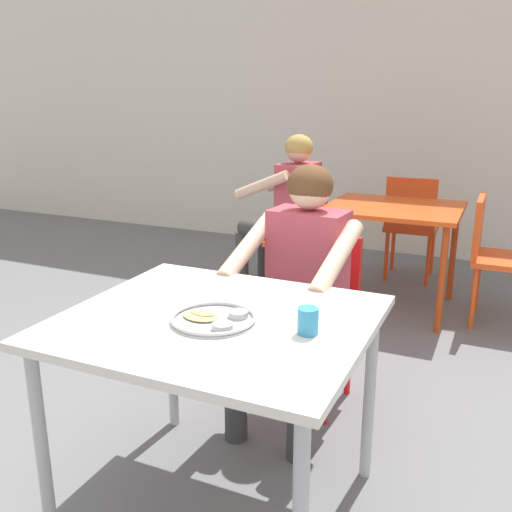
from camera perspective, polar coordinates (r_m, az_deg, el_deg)
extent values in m
cube|color=silver|center=(5.43, 16.61, 17.90)|extent=(12.00, 0.12, 3.40)
cube|color=silver|center=(1.92, -3.93, -6.54)|extent=(1.01, 0.90, 0.03)
cylinder|color=#B2B2B7|center=(2.06, -20.76, -17.68)|extent=(0.04, 0.04, 0.72)
cylinder|color=#B2B2B7|center=(2.59, -8.50, -9.55)|extent=(0.04, 0.04, 0.72)
cylinder|color=#B2B2B7|center=(2.28, 11.36, -13.48)|extent=(0.04, 0.04, 0.72)
cylinder|color=#B7BABF|center=(1.87, -4.31, -6.53)|extent=(0.28, 0.28, 0.01)
torus|color=#B7BABF|center=(1.87, -4.31, -6.22)|extent=(0.28, 0.28, 0.01)
cylinder|color=#B2B5BA|center=(1.79, -3.38, -7.09)|extent=(0.07, 0.07, 0.02)
cylinder|color=#9E4714|center=(1.79, -3.38, -6.97)|extent=(0.06, 0.06, 0.01)
cylinder|color=#B2B5BA|center=(1.89, -1.79, -5.87)|extent=(0.07, 0.07, 0.02)
cylinder|color=#B77F23|center=(1.88, -1.79, -5.75)|extent=(0.06, 0.06, 0.01)
ellipsoid|color=tan|center=(1.89, -5.63, -6.03)|extent=(0.14, 0.11, 0.01)
ellipsoid|color=tan|center=(1.90, -5.43, -5.68)|extent=(0.10, 0.07, 0.01)
cylinder|color=#338CBF|center=(1.77, 5.26, -6.53)|extent=(0.07, 0.07, 0.09)
cylinder|color=#593319|center=(1.76, 5.28, -5.76)|extent=(0.06, 0.06, 0.02)
cube|color=red|center=(2.73, 5.39, -6.47)|extent=(0.41, 0.42, 0.04)
cube|color=red|center=(2.82, 6.94, -1.40)|extent=(0.37, 0.06, 0.37)
cylinder|color=red|center=(2.65, 7.00, -12.62)|extent=(0.03, 0.03, 0.41)
cylinder|color=red|center=(2.76, 1.03, -11.27)|extent=(0.03, 0.03, 0.41)
cylinder|color=red|center=(2.91, 9.28, -9.97)|extent=(0.03, 0.03, 0.41)
cylinder|color=red|center=(3.01, 3.77, -8.86)|extent=(0.03, 0.03, 0.41)
cylinder|color=#363636|center=(2.40, 4.36, -15.31)|extent=(0.10, 0.10, 0.44)
cylinder|color=#363636|center=(2.44, 6.44, -7.84)|extent=(0.15, 0.41, 0.12)
cylinder|color=#363636|center=(2.52, -2.05, -13.64)|extent=(0.10, 0.10, 0.44)
cylinder|color=#363636|center=(2.56, 0.17, -6.59)|extent=(0.15, 0.41, 0.12)
cube|color=#B23F4C|center=(2.59, 5.20, -0.68)|extent=(0.35, 0.22, 0.49)
cylinder|color=beige|center=(2.33, 8.14, -0.21)|extent=(0.11, 0.46, 0.25)
cylinder|color=beige|center=(2.49, -0.72, 1.05)|extent=(0.11, 0.46, 0.25)
sphere|color=beige|center=(2.51, 5.40, 6.84)|extent=(0.19, 0.19, 0.19)
ellipsoid|color=brown|center=(2.51, 5.41, 7.16)|extent=(0.21, 0.20, 0.18)
cube|color=#E04C19|center=(3.99, 13.75, 4.71)|extent=(0.89, 0.79, 0.03)
cylinder|color=#B33D14|center=(3.85, 6.83, -0.95)|extent=(0.04, 0.04, 0.70)
cylinder|color=#B33D14|center=(3.71, 18.20, -2.34)|extent=(0.04, 0.04, 0.70)
cylinder|color=#B33D14|center=(4.47, 9.44, 1.36)|extent=(0.04, 0.04, 0.70)
cylinder|color=#B33D14|center=(4.35, 19.22, 0.24)|extent=(0.04, 0.04, 0.70)
cube|color=#DC4C1B|center=(4.23, 3.95, 1.68)|extent=(0.49, 0.47, 0.04)
cube|color=#DC4C1B|center=(4.15, 6.70, 4.67)|extent=(0.11, 0.37, 0.43)
cylinder|color=#DC4C1B|center=(4.17, 1.23, -1.64)|extent=(0.03, 0.03, 0.40)
cylinder|color=#DC4C1B|center=(4.46, 2.02, -0.43)|extent=(0.03, 0.03, 0.40)
cylinder|color=#DC4C1B|center=(4.12, 5.92, -1.94)|extent=(0.03, 0.03, 0.40)
cylinder|color=#DC4C1B|center=(4.42, 6.40, -0.70)|extent=(0.03, 0.03, 0.40)
cube|color=#E54D1B|center=(3.98, 23.80, -0.38)|extent=(0.40, 0.43, 0.04)
cube|color=#E54D1B|center=(3.94, 21.51, 2.82)|extent=(0.04, 0.41, 0.38)
cylinder|color=#E54D1B|center=(4.22, 21.40, -2.46)|extent=(0.03, 0.03, 0.42)
cylinder|color=#E54D1B|center=(3.88, 21.05, -4.00)|extent=(0.03, 0.03, 0.42)
cube|color=#E3481A|center=(4.74, 15.42, 2.83)|extent=(0.41, 0.40, 0.04)
cube|color=#E3481A|center=(4.53, 15.31, 5.05)|extent=(0.38, 0.05, 0.40)
cylinder|color=#E3481A|center=(4.97, 13.62, 0.88)|extent=(0.03, 0.03, 0.41)
cylinder|color=#E3481A|center=(4.93, 17.33, 0.49)|extent=(0.03, 0.03, 0.41)
cylinder|color=#E3481A|center=(4.67, 12.99, -0.03)|extent=(0.03, 0.03, 0.41)
cylinder|color=#E3481A|center=(4.63, 16.93, -0.46)|extent=(0.03, 0.03, 0.41)
cylinder|color=#373737|center=(4.38, -1.41, -0.44)|extent=(0.10, 0.10, 0.45)
cylinder|color=#373737|center=(4.20, 0.77, 2.58)|extent=(0.42, 0.19, 0.12)
cylinder|color=#373737|center=(4.61, 0.78, 0.43)|extent=(0.10, 0.10, 0.45)
cylinder|color=#373737|center=(4.44, 2.94, 3.32)|extent=(0.42, 0.19, 0.12)
cube|color=#B23F4C|center=(4.16, 4.24, 5.92)|extent=(0.26, 0.37, 0.50)
cylinder|color=beige|center=(4.07, 0.59, 7.14)|extent=(0.46, 0.16, 0.25)
cylinder|color=beige|center=(4.41, 3.61, 7.81)|extent=(0.46, 0.16, 0.25)
sphere|color=beige|center=(4.12, 4.34, 10.68)|extent=(0.19, 0.19, 0.19)
ellipsoid|color=tan|center=(4.12, 4.35, 10.88)|extent=(0.21, 0.20, 0.18)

